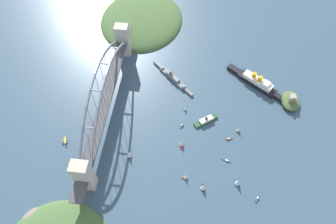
{
  "coord_description": "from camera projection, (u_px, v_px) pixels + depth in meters",
  "views": [
    {
      "loc": [
        226.18,
        107.93,
        345.91
      ],
      "look_at": [
        0.0,
        80.47,
        8.0
      ],
      "focal_mm": 32.87,
      "sensor_mm": 36.0,
      "label": 1
    }
  ],
  "objects": [
    {
      "name": "ground_plane",
      "position": [
        110.0,
        109.0,
        419.6
      ],
      "size": [
        1400.0,
        1400.0,
        0.0
      ],
      "primitive_type": "plane",
      "color": "#385166"
    },
    {
      "name": "harbor_arch_bridge",
      "position": [
        106.0,
        97.0,
        395.88
      ],
      "size": [
        277.67,
        19.28,
        71.89
      ],
      "color": "beige",
      "rests_on": "ground"
    },
    {
      "name": "headland_west_shore",
      "position": [
        141.0,
        19.0,
        524.33
      ],
      "size": [
        159.07,
        137.63,
        29.02
      ],
      "color": "#476638",
      "rests_on": "ground"
    },
    {
      "name": "ocean_liner",
      "position": [
        257.0,
        82.0,
        438.99
      ],
      "size": [
        65.2,
        85.68,
        19.25
      ],
      "color": "black",
      "rests_on": "ground"
    },
    {
      "name": "naval_cruiser",
      "position": [
        172.0,
        77.0,
        448.08
      ],
      "size": [
        61.03,
        65.01,
        16.97
      ],
      "color": "slate",
      "rests_on": "ground"
    },
    {
      "name": "harbor_ferry_steamer",
      "position": [
        206.0,
        120.0,
        406.55
      ],
      "size": [
        25.31,
        31.79,
        8.35
      ],
      "color": "#23512D",
      "rests_on": "ground"
    },
    {
      "name": "fort_island_mid_harbor",
      "position": [
        291.0,
        101.0,
        421.66
      ],
      "size": [
        34.64,
        25.22,
        17.17
      ],
      "color": "#4C6038",
      "rests_on": "ground"
    },
    {
      "name": "seaplane_taxiing_near_bridge",
      "position": [
        65.0,
        141.0,
        389.87
      ],
      "size": [
        9.93,
        7.83,
        5.2
      ],
      "color": "#B7B7B2",
      "rests_on": "ground"
    },
    {
      "name": "small_boat_0",
      "position": [
        182.0,
        143.0,
        384.74
      ],
      "size": [
        10.48,
        5.97,
        11.07
      ],
      "color": "#B2231E",
      "rests_on": "ground"
    },
    {
      "name": "small_boat_1",
      "position": [
        203.0,
        187.0,
        352.64
      ],
      "size": [
        10.17,
        5.95,
        11.54
      ],
      "color": "black",
      "rests_on": "ground"
    },
    {
      "name": "small_boat_2",
      "position": [
        226.0,
        160.0,
        376.36
      ],
      "size": [
        5.34,
        12.27,
        1.8
      ],
      "color": "#234C8C",
      "rests_on": "ground"
    },
    {
      "name": "small_boat_3",
      "position": [
        238.0,
        182.0,
        355.66
      ],
      "size": [
        10.07,
        8.01,
        12.27
      ],
      "color": "#234C8C",
      "rests_on": "ground"
    },
    {
      "name": "small_boat_4",
      "position": [
        229.0,
        139.0,
        393.12
      ],
      "size": [
        4.18,
        9.25,
        2.18
      ],
      "color": "brown",
      "rests_on": "ground"
    },
    {
      "name": "small_boat_5",
      "position": [
        257.0,
        198.0,
        349.8
      ],
      "size": [
        9.97,
        5.05,
        2.3
      ],
      "color": "#234C8C",
      "rests_on": "ground"
    },
    {
      "name": "small_boat_6",
      "position": [
        182.0,
        126.0,
        403.95
      ],
      "size": [
        7.56,
        5.14,
        2.63
      ],
      "color": "#2D6B3D",
      "rests_on": "ground"
    },
    {
      "name": "small_boat_7",
      "position": [
        186.0,
        177.0,
        361.05
      ],
      "size": [
        4.71,
        8.12,
        8.43
      ],
      "color": "brown",
      "rests_on": "ground"
    },
    {
      "name": "small_boat_8",
      "position": [
        129.0,
        154.0,
        375.72
      ],
      "size": [
        10.54,
        7.08,
        12.11
      ],
      "color": "#234C8C",
      "rests_on": "ground"
    },
    {
      "name": "small_boat_9",
      "position": [
        238.0,
        129.0,
        396.98
      ],
      "size": [
        8.59,
        4.96,
        9.34
      ],
      "color": "black",
      "rests_on": "ground"
    },
    {
      "name": "small_boat_10",
      "position": [
        185.0,
        109.0,
        416.31
      ],
      "size": [
        5.58,
        6.16,
        7.03
      ],
      "color": "#234C8C",
      "rests_on": "ground"
    }
  ]
}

